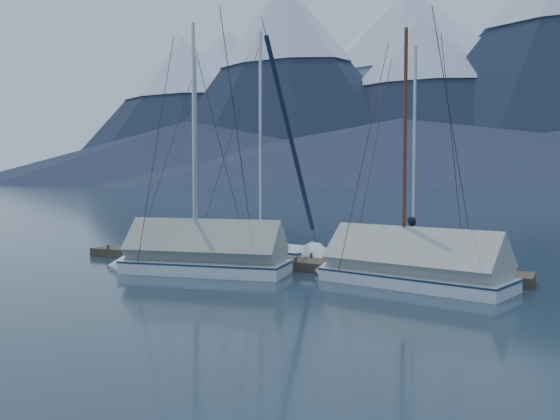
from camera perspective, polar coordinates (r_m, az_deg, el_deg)
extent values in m
plane|color=black|center=(21.08, -2.45, -6.24)|extent=(1000.00, 1000.00, 0.00)
cone|color=#475675|center=(518.43, -5.08, 9.81)|extent=(308.00, 308.00, 130.00)
cone|color=silver|center=(524.34, -5.10, 13.96)|extent=(133.24, 133.24, 54.60)
cone|color=#475675|center=(479.05, 12.03, 11.53)|extent=(352.00, 352.00, 150.00)
cone|color=silver|center=(487.58, 12.09, 16.65)|extent=(152.28, 152.28, 63.00)
cone|color=#192133|center=(395.15, -9.34, 9.37)|extent=(209.00, 209.00, 95.00)
cone|color=silver|center=(399.25, -9.37, 13.37)|extent=(90.41, 90.41, 39.90)
cone|color=#192133|center=(342.62, 0.27, 12.09)|extent=(190.00, 190.00, 115.00)
cone|color=silver|center=(349.56, 0.27, 17.57)|extent=(82.19, 82.19, 48.30)
cone|color=#192133|center=(324.75, 13.23, 10.28)|extent=(171.00, 171.00, 90.00)
cone|color=silver|center=(329.21, 13.28, 14.88)|extent=(73.97, 73.97, 37.80)
cone|color=#192133|center=(329.04, -8.76, 5.42)|extent=(364.00, 364.00, 35.00)
cone|color=#192133|center=(267.79, 11.45, 5.43)|extent=(416.00, 416.00, 30.00)
cube|color=#382D23|center=(22.81, 0.00, -5.10)|extent=(18.00, 1.50, 0.34)
cube|color=black|center=(26.06, -11.92, -4.64)|extent=(3.00, 1.30, 0.30)
cube|color=black|center=(22.84, 0.00, -5.65)|extent=(3.00, 1.30, 0.30)
cube|color=black|center=(20.89, 14.98, -6.56)|extent=(3.00, 1.30, 0.30)
cylinder|color=#382D23|center=(27.81, -14.26, -3.35)|extent=(0.12, 0.12, 0.35)
cylinder|color=#382D23|center=(26.78, -16.22, -3.62)|extent=(0.12, 0.12, 0.35)
cylinder|color=#382D23|center=(25.96, -9.23, -3.75)|extent=(0.12, 0.12, 0.35)
cylinder|color=#382D23|center=(24.85, -11.13, -4.07)|extent=(0.12, 0.12, 0.35)
cylinder|color=#382D23|center=(24.34, -3.48, -4.17)|extent=(0.12, 0.12, 0.35)
cylinder|color=#382D23|center=(23.15, -5.23, -4.54)|extent=(0.12, 0.12, 0.35)
cylinder|color=#382D23|center=(22.99, 3.02, -4.59)|extent=(0.12, 0.12, 0.35)
cylinder|color=#382D23|center=(21.73, 1.54, -5.03)|extent=(0.12, 0.12, 0.35)
cylinder|color=#382D23|center=(21.97, 10.24, -4.98)|extent=(0.12, 0.12, 0.35)
cylinder|color=#382D23|center=(20.65, 9.13, -5.49)|extent=(0.12, 0.12, 0.35)
cylinder|color=#382D23|center=(21.34, 18.02, -5.32)|extent=(0.12, 0.12, 0.35)
cylinder|color=#382D23|center=(19.97, 17.42, -5.88)|extent=(0.12, 0.12, 0.35)
cube|color=silver|center=(27.41, -8.65, -3.86)|extent=(6.54, 3.24, 0.69)
cube|color=silver|center=(27.45, -8.65, -4.51)|extent=(5.44, 2.14, 0.31)
cube|color=#18224A|center=(27.37, -8.66, -3.25)|extent=(6.61, 3.27, 0.06)
cone|color=silver|center=(24.95, -2.90, -4.51)|extent=(1.51, 2.19, 2.00)
cube|color=silver|center=(27.58, -9.11, -2.78)|extent=(2.43, 1.85, 0.31)
cylinder|color=#B2B7BF|center=(26.94, -8.11, 5.65)|extent=(0.13, 0.13, 8.35)
cylinder|color=#B2B7BF|center=(28.07, -10.15, -1.72)|extent=(2.79, 0.63, 0.09)
cylinder|color=#26262B|center=(25.85, -5.67, 5.78)|extent=(0.62, 3.10, 8.36)
cube|color=silver|center=(26.16, -2.60, -4.13)|extent=(7.23, 4.03, 0.76)
cube|color=silver|center=(26.20, -2.60, -4.88)|extent=(5.96, 2.77, 0.34)
cube|color=navy|center=(26.12, -2.60, -3.43)|extent=(7.30, 4.07, 0.07)
cone|color=silver|center=(23.57, 4.27, -4.92)|extent=(1.80, 2.45, 2.20)
cube|color=silver|center=(26.33, -3.14, -2.88)|extent=(2.74, 2.18, 0.34)
cylinder|color=#B2B7BF|center=(25.69, -1.89, 6.82)|extent=(0.14, 0.14, 9.16)
cylinder|color=#B2B7BF|center=(26.86, -4.34, -1.67)|extent=(3.01, 0.92, 0.10)
cylinder|color=#26262B|center=(24.53, 1.02, 7.00)|extent=(0.95, 3.34, 9.17)
cube|color=silver|center=(24.07, 11.77, -4.85)|extent=(6.25, 2.76, 0.66)
cube|color=silver|center=(24.11, 11.77, -5.57)|extent=(5.24, 1.74, 0.30)
cube|color=navy|center=(24.03, 11.78, -4.19)|extent=(6.31, 2.78, 0.06)
cone|color=silver|center=(23.01, 19.86, -5.33)|extent=(1.34, 2.06, 1.93)
cube|color=silver|center=(24.12, 11.12, -3.67)|extent=(2.28, 1.66, 0.30)
cylinder|color=#B2B7BF|center=(23.72, 12.79, 5.58)|extent=(0.12, 0.12, 8.06)
cylinder|color=#B2B7BF|center=(24.35, 9.60, -2.52)|extent=(2.71, 0.43, 0.09)
cylinder|color=#26262B|center=(23.23, 16.29, 5.59)|extent=(0.41, 3.02, 8.07)
cube|color=white|center=(19.28, 12.81, -6.83)|extent=(6.28, 3.46, 0.63)
cube|color=white|center=(19.33, 12.80, -7.67)|extent=(5.19, 2.33, 0.29)
cube|color=#162744|center=(19.24, 12.82, -6.04)|extent=(6.35, 3.50, 0.06)
cone|color=white|center=(21.05, 4.51, -5.94)|extent=(1.51, 2.22, 2.03)
cylinder|color=#592819|center=(19.21, 11.93, 5.59)|extent=(0.12, 0.12, 7.68)
cylinder|color=#592819|center=(18.73, 15.45, -4.39)|extent=(2.62, 0.72, 0.09)
cylinder|color=#26262B|center=(19.96, 8.15, 5.52)|extent=(0.73, 2.92, 7.69)
cube|color=#A7A69C|center=(19.18, 12.83, -4.77)|extent=(6.00, 3.43, 2.15)
cube|color=white|center=(21.50, -7.17, -5.73)|extent=(6.19, 3.14, 0.70)
cube|color=white|center=(21.55, -7.16, -6.57)|extent=(5.15, 2.05, 0.32)
cube|color=#192C4B|center=(21.46, -7.17, -4.96)|extent=(6.25, 3.17, 0.06)
cone|color=white|center=(23.07, -15.04, -5.22)|extent=(1.51, 2.20, 2.02)
cylinder|color=#B2B7BF|center=(21.47, -8.29, 6.46)|extent=(0.13, 0.13, 8.43)
cylinder|color=#B2B7BF|center=(20.98, -4.54, -3.24)|extent=(2.63, 0.57, 0.09)
cylinder|color=#26262B|center=(22.12, -11.79, 6.33)|extent=(0.56, 2.93, 8.44)
cube|color=gray|center=(21.40, -7.18, -3.70)|extent=(5.90, 3.12, 2.15)
imported|color=black|center=(21.37, 12.67, -2.95)|extent=(0.53, 0.69, 1.71)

